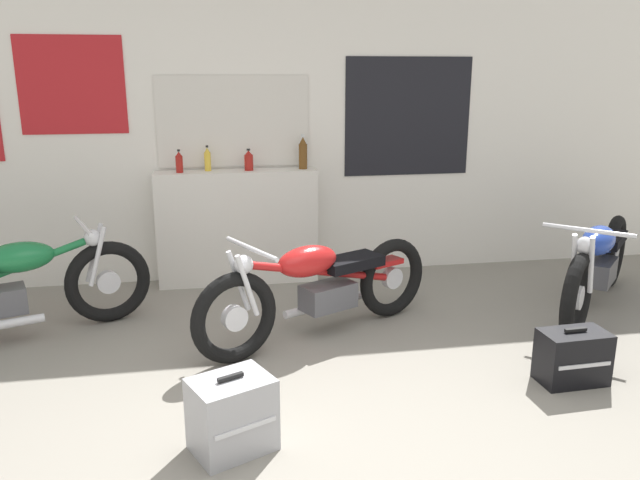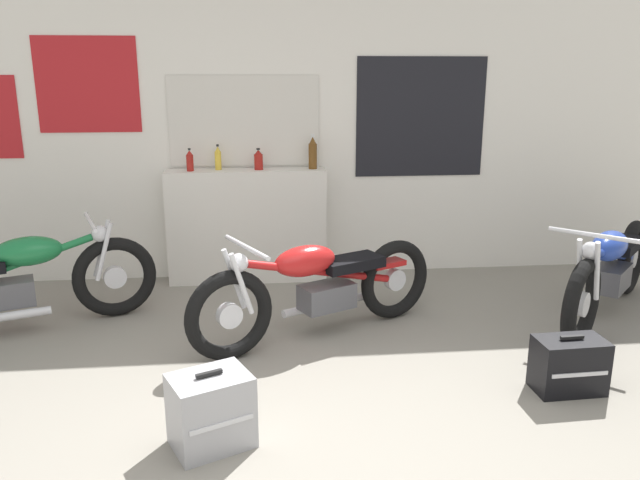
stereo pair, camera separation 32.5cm
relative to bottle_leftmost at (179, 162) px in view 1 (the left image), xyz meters
The scene contains 11 objects.
wall_back 0.84m from the bottle_leftmost, 14.46° to the left, with size 10.00×0.07×2.80m.
sill_counter 0.79m from the bottle_leftmost, ahead, with size 1.45×0.28×1.05m.
bottle_leftmost is the anchor object (origin of this frame).
bottle_left_center 0.25m from the bottle_leftmost, 13.26° to the left, with size 0.06×0.06×0.23m.
bottle_center 0.61m from the bottle_leftmost, ahead, with size 0.08×0.08×0.19m.
bottle_right_center 1.11m from the bottle_leftmost, ahead, with size 0.08×0.08×0.32m.
motorcycle_red 1.86m from the bottle_leftmost, 53.00° to the right, with size 1.89×1.05×0.79m.
motorcycle_green 1.77m from the bottle_leftmost, 139.95° to the right, with size 1.99×0.91×0.81m.
motorcycle_blue 3.64m from the bottle_leftmost, 19.82° to the right, with size 1.54×1.59×0.81m.
hard_case_silver 2.87m from the bottle_leftmost, 83.08° to the right, with size 0.49×0.44×0.42m.
hard_case_black 3.53m from the bottle_leftmost, 43.27° to the right, with size 0.43×0.27×0.36m.
Camera 1 is at (-0.50, -2.55, 1.91)m, focal length 35.00 mm.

